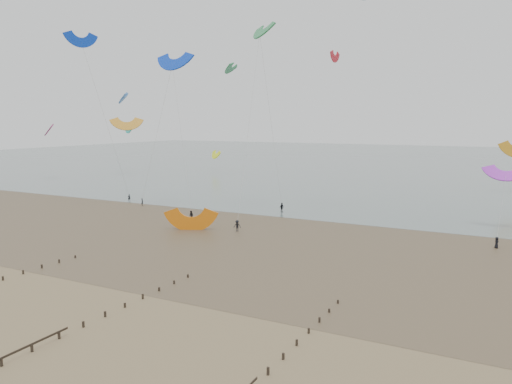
# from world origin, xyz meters

# --- Properties ---
(ground) EXTENTS (500.00, 500.00, 0.00)m
(ground) POSITION_xyz_m (0.00, 0.00, 0.00)
(ground) COLOR brown
(ground) RESTS_ON ground
(sea_and_shore) EXTENTS (500.00, 665.00, 0.03)m
(sea_and_shore) POSITION_xyz_m (-4.08, 34.40, 0.01)
(sea_and_shore) COLOR #475654
(sea_and_shore) RESTS_ON ground
(kitesurfer_lead) EXTENTS (0.68, 0.68, 1.59)m
(kitesurfer_lead) POSITION_xyz_m (-33.22, 48.24, 0.79)
(kitesurfer_lead) COLOR black
(kitesurfer_lead) RESTS_ON ground
(kitesurfers) EXTENTS (131.74, 23.43, 1.90)m
(kitesurfers) POSITION_xyz_m (24.88, 47.50, 0.89)
(kitesurfers) COLOR black
(kitesurfers) RESTS_ON ground
(grounded_kite) EXTENTS (9.20, 8.37, 4.11)m
(grounded_kite) POSITION_xyz_m (-10.25, 33.22, 0.00)
(grounded_kite) COLOR orange
(grounded_kite) RESTS_ON ground
(kites_airborne) EXTENTS (232.74, 89.87, 42.14)m
(kites_airborne) POSITION_xyz_m (-11.27, 86.61, 20.91)
(kites_airborne) COLOR orange
(kites_airborne) RESTS_ON ground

